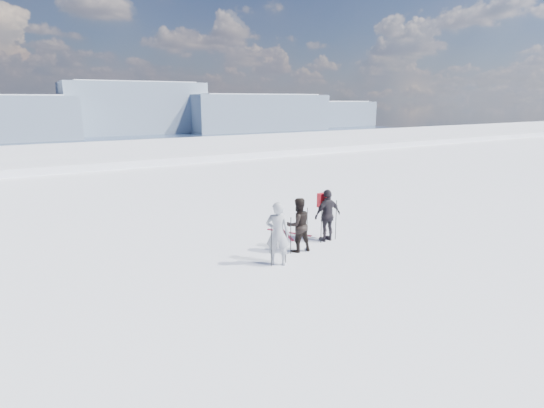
{
  "coord_description": "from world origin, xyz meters",
  "views": [
    {
      "loc": [
        -8.28,
        -7.38,
        4.53
      ],
      "look_at": [
        -2.16,
        3.0,
        1.56
      ],
      "focal_mm": 28.0,
      "sensor_mm": 36.0,
      "label": 1
    }
  ],
  "objects_px": {
    "skier_dark": "(298,225)",
    "skier_pack": "(327,215)",
    "skier_grey": "(278,233)",
    "skis_loose": "(287,233)"
  },
  "relations": [
    {
      "from": "skier_dark",
      "to": "skier_pack",
      "type": "distance_m",
      "value": 1.43
    },
    {
      "from": "skier_grey",
      "to": "skier_pack",
      "type": "distance_m",
      "value": 2.66
    },
    {
      "from": "skier_pack",
      "to": "skis_loose",
      "type": "bearing_deg",
      "value": -63.02
    },
    {
      "from": "skier_dark",
      "to": "skis_loose",
      "type": "relative_size",
      "value": 1.01
    },
    {
      "from": "skier_grey",
      "to": "skis_loose",
      "type": "xyz_separation_m",
      "value": [
        1.78,
        2.28,
        -0.9
      ]
    },
    {
      "from": "skier_dark",
      "to": "skis_loose",
      "type": "xyz_separation_m",
      "value": [
        0.69,
        1.66,
        -0.82
      ]
    },
    {
      "from": "skier_grey",
      "to": "skis_loose",
      "type": "bearing_deg",
      "value": -90.07
    },
    {
      "from": "skier_dark",
      "to": "skier_pack",
      "type": "relative_size",
      "value": 0.97
    },
    {
      "from": "skier_grey",
      "to": "skier_pack",
      "type": "bearing_deg",
      "value": -121.0
    },
    {
      "from": "skier_grey",
      "to": "skier_pack",
      "type": "height_order",
      "value": "skier_grey"
    }
  ]
}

